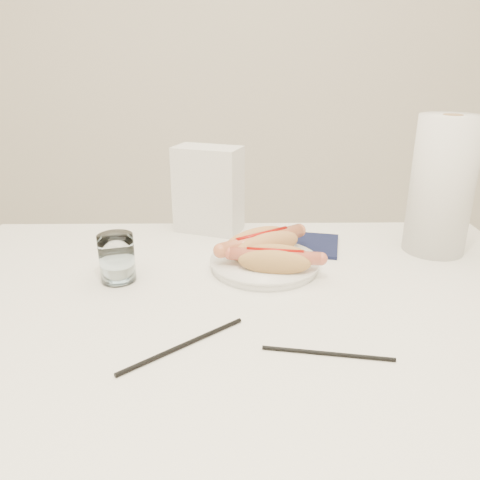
{
  "coord_description": "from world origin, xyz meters",
  "views": [
    {
      "loc": [
        -0.01,
        -0.76,
        1.15
      ],
      "look_at": [
        0.01,
        0.1,
        0.82
      ],
      "focal_mm": 35.63,
      "sensor_mm": 36.0,
      "label": 1
    }
  ],
  "objects_px": {
    "napkin_box": "(208,190)",
    "water_glass": "(117,258)",
    "plate": "(265,264)",
    "hotdog_right": "(275,260)",
    "table": "(238,326)",
    "paper_towel_roll": "(442,186)",
    "hotdog_left": "(262,244)"
  },
  "relations": [
    {
      "from": "water_glass",
      "to": "napkin_box",
      "type": "bearing_deg",
      "value": 59.94
    },
    {
      "from": "hotdog_right",
      "to": "paper_towel_roll",
      "type": "bearing_deg",
      "value": 30.61
    },
    {
      "from": "napkin_box",
      "to": "water_glass",
      "type": "bearing_deg",
      "value": -99.67
    },
    {
      "from": "hotdog_right",
      "to": "hotdog_left",
      "type": "bearing_deg",
      "value": 115.66
    },
    {
      "from": "paper_towel_roll",
      "to": "hotdog_left",
      "type": "bearing_deg",
      "value": -170.1
    },
    {
      "from": "table",
      "to": "hotdog_right",
      "type": "relative_size",
      "value": 6.87
    },
    {
      "from": "plate",
      "to": "water_glass",
      "type": "distance_m",
      "value": 0.29
    },
    {
      "from": "paper_towel_roll",
      "to": "water_glass",
      "type": "bearing_deg",
      "value": -167.81
    },
    {
      "from": "plate",
      "to": "napkin_box",
      "type": "xyz_separation_m",
      "value": [
        -0.12,
        0.23,
        0.09
      ]
    },
    {
      "from": "plate",
      "to": "water_glass",
      "type": "xyz_separation_m",
      "value": [
        -0.28,
        -0.05,
        0.04
      ]
    },
    {
      "from": "hotdog_right",
      "to": "water_glass",
      "type": "height_order",
      "value": "water_glass"
    },
    {
      "from": "hotdog_right",
      "to": "paper_towel_roll",
      "type": "distance_m",
      "value": 0.4
    },
    {
      "from": "hotdog_left",
      "to": "hotdog_right",
      "type": "bearing_deg",
      "value": -107.51
    },
    {
      "from": "table",
      "to": "napkin_box",
      "type": "relative_size",
      "value": 5.84
    },
    {
      "from": "water_glass",
      "to": "table",
      "type": "bearing_deg",
      "value": -17.48
    },
    {
      "from": "plate",
      "to": "hotdog_right",
      "type": "xyz_separation_m",
      "value": [
        0.02,
        -0.05,
        0.03
      ]
    },
    {
      "from": "plate",
      "to": "water_glass",
      "type": "relative_size",
      "value": 2.29
    },
    {
      "from": "hotdog_right",
      "to": "napkin_box",
      "type": "bearing_deg",
      "value": 126.34
    },
    {
      "from": "hotdog_left",
      "to": "napkin_box",
      "type": "xyz_separation_m",
      "value": [
        -0.12,
        0.2,
        0.06
      ]
    },
    {
      "from": "water_glass",
      "to": "napkin_box",
      "type": "height_order",
      "value": "napkin_box"
    },
    {
      "from": "table",
      "to": "hotdog_left",
      "type": "height_order",
      "value": "hotdog_left"
    },
    {
      "from": "water_glass",
      "to": "napkin_box",
      "type": "distance_m",
      "value": 0.33
    },
    {
      "from": "napkin_box",
      "to": "hotdog_left",
      "type": "bearing_deg",
      "value": -39.39
    },
    {
      "from": "table",
      "to": "napkin_box",
      "type": "bearing_deg",
      "value": 100.82
    },
    {
      "from": "table",
      "to": "paper_towel_roll",
      "type": "distance_m",
      "value": 0.53
    },
    {
      "from": "plate",
      "to": "hotdog_right",
      "type": "relative_size",
      "value": 1.22
    },
    {
      "from": "napkin_box",
      "to": "paper_towel_roll",
      "type": "xyz_separation_m",
      "value": [
        0.5,
        -0.14,
        0.04
      ]
    },
    {
      "from": "hotdog_right",
      "to": "napkin_box",
      "type": "xyz_separation_m",
      "value": [
        -0.14,
        0.27,
        0.06
      ]
    },
    {
      "from": "napkin_box",
      "to": "paper_towel_roll",
      "type": "bearing_deg",
      "value": 5.27
    },
    {
      "from": "hotdog_left",
      "to": "napkin_box",
      "type": "height_order",
      "value": "napkin_box"
    },
    {
      "from": "table",
      "to": "hotdog_right",
      "type": "xyz_separation_m",
      "value": [
        0.07,
        0.08,
        0.1
      ]
    },
    {
      "from": "napkin_box",
      "to": "table",
      "type": "bearing_deg",
      "value": -58.79
    }
  ]
}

